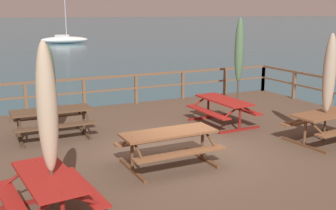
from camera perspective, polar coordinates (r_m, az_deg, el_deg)
The scene contains 13 objects.
ground_plane at distance 10.20m, azimuth 2.12°, elevation -10.77°, with size 600.00×600.00×0.00m, color #2D5B6B.
wooden_deck at distance 10.05m, azimuth 2.14°, elevation -8.73°, with size 13.80×11.45×0.78m, color brown.
railing_waterside_far at distance 14.74m, azimuth -7.95°, elevation 2.73°, with size 13.60×0.10×1.09m.
picnic_table_front_right at distance 6.97m, azimuth -16.22°, elevation -10.92°, with size 1.58×1.96×0.78m.
picnic_table_mid_left at distance 11.37m, azimuth 21.10°, elevation -2.03°, with size 2.06×1.58×0.78m.
picnic_table_mid_centre at distance 8.98m, azimuth 0.10°, elevation -4.94°, with size 2.10×1.43×0.78m.
picnic_table_back_right at distance 11.40m, azimuth -15.79°, elevation -1.58°, with size 2.07×1.41×0.78m.
picnic_table_back_left at distance 12.35m, azimuth 7.67°, elevation -0.13°, with size 1.47×2.04×0.78m.
patio_umbrella_tall_mid_left at distance 6.60m, azimuth -16.39°, elevation -0.54°, with size 0.32×0.32×2.89m.
patio_umbrella_tall_back_right at distance 11.13m, azimuth 21.44°, elevation 4.04°, with size 0.32×0.32×2.79m.
patio_umbrella_tall_front at distance 14.59m, azimuth 9.84°, elevation 7.43°, with size 0.32×0.32×3.11m.
patio_umbrella_short_mid at distance 11.15m, azimuth -16.13°, elevation 3.43°, with size 0.32×0.32×2.49m.
sailboat_distant at distance 56.08m, azimuth -14.17°, elevation 8.80°, with size 6.17×2.46×7.72m.
Camera 1 is at (-4.37, -8.27, 4.08)m, focal length 44.00 mm.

